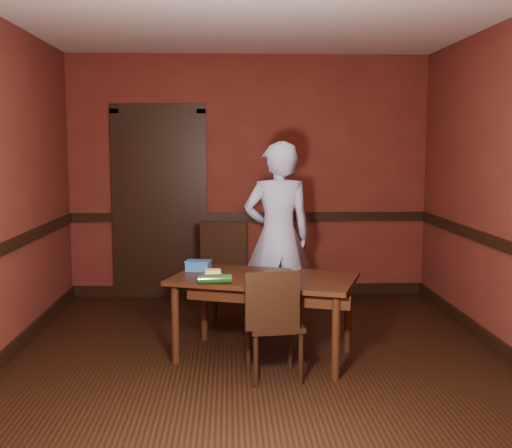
{
  "coord_description": "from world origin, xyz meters",
  "views": [
    {
      "loc": [
        -0.23,
        -4.94,
        1.7
      ],
      "look_at": [
        0.0,
        0.35,
        1.05
      ],
      "focal_mm": 45.0,
      "sensor_mm": 36.0,
      "label": 1
    }
  ],
  "objects": [
    {
      "name": "wall_front",
      "position": [
        0.0,
        -2.25,
        1.35
      ],
      "size": [
        4.0,
        0.02,
        2.7
      ],
      "primitive_type": "cube",
      "color": "#5D231C",
      "rests_on": "ground"
    },
    {
      "name": "wall_back",
      "position": [
        0.0,
        2.25,
        1.35
      ],
      "size": [
        4.0,
        0.02,
        2.7
      ],
      "primitive_type": "cube",
      "color": "#5D231C",
      "rests_on": "ground"
    },
    {
      "name": "dining_table",
      "position": [
        0.05,
        0.05,
        0.33
      ],
      "size": [
        1.6,
        1.21,
        0.67
      ],
      "primitive_type": "cube",
      "rotation": [
        0.0,
        0.0,
        -0.32
      ],
      "color": "black",
      "rests_on": "floor"
    },
    {
      "name": "person",
      "position": [
        0.22,
        0.87,
        0.87
      ],
      "size": [
        0.69,
        0.5,
        1.74
      ],
      "primitive_type": "imported",
      "rotation": [
        0.0,
        0.0,
        3.28
      ],
      "color": "#A8BCE5",
      "rests_on": "floor"
    },
    {
      "name": "dado_left",
      "position": [
        -1.99,
        0.0,
        0.9
      ],
      "size": [
        0.03,
        4.5,
        0.1
      ],
      "primitive_type": "cube",
      "color": "black",
      "rests_on": "ground"
    },
    {
      "name": "cheese_saucer",
      "position": [
        -0.35,
        0.1,
        0.69
      ],
      "size": [
        0.16,
        0.16,
        0.05
      ],
      "rotation": [
        0.0,
        0.0,
        -0.12
      ],
      "color": "white",
      "rests_on": "dining_table"
    },
    {
      "name": "food_tub",
      "position": [
        -0.48,
        0.31,
        0.71
      ],
      "size": [
        0.23,
        0.18,
        0.09
      ],
      "rotation": [
        0.0,
        0.0,
        -0.21
      ],
      "color": "#2C6DB6",
      "rests_on": "dining_table"
    },
    {
      "name": "baseboard_right",
      "position": [
        1.99,
        0.0,
        0.06
      ],
      "size": [
        0.03,
        4.5,
        0.12
      ],
      "primitive_type": "cube",
      "color": "black",
      "rests_on": "ground"
    },
    {
      "name": "baseboard_back",
      "position": [
        0.0,
        2.23,
        0.06
      ],
      "size": [
        4.0,
        0.03,
        0.12
      ],
      "primitive_type": "cube",
      "color": "black",
      "rests_on": "ground"
    },
    {
      "name": "chair_near",
      "position": [
        0.1,
        -0.4,
        0.41
      ],
      "size": [
        0.44,
        0.44,
        0.83
      ],
      "primitive_type": null,
      "rotation": [
        0.0,
        0.0,
        3.28
      ],
      "color": "black",
      "rests_on": "floor"
    },
    {
      "name": "sauce_jar",
      "position": [
        0.29,
        -0.07,
        0.71
      ],
      "size": [
        0.07,
        0.07,
        0.09
      ],
      "rotation": [
        0.0,
        0.0,
        0.01
      ],
      "color": "#509042",
      "rests_on": "dining_table"
    },
    {
      "name": "sandwich_plate",
      "position": [
        0.09,
        -0.06,
        0.68
      ],
      "size": [
        0.25,
        0.25,
        0.06
      ],
      "rotation": [
        0.0,
        0.0,
        -0.18
      ],
      "color": "white",
      "rests_on": "dining_table"
    },
    {
      "name": "chair_far",
      "position": [
        -0.22,
        0.9,
        0.49
      ],
      "size": [
        0.56,
        0.56,
        0.98
      ],
      "primitive_type": null,
      "rotation": [
        0.0,
        0.0,
        -0.27
      ],
      "color": "black",
      "rests_on": "floor"
    },
    {
      "name": "baseboard_left",
      "position": [
        -1.99,
        0.0,
        0.06
      ],
      "size": [
        0.03,
        4.5,
        0.12
      ],
      "primitive_type": "cube",
      "color": "black",
      "rests_on": "ground"
    },
    {
      "name": "door",
      "position": [
        -1.0,
        2.22,
        1.09
      ],
      "size": [
        1.05,
        0.07,
        2.2
      ],
      "color": "black",
      "rests_on": "ground"
    },
    {
      "name": "floor",
      "position": [
        0.0,
        0.0,
        0.0
      ],
      "size": [
        4.0,
        4.5,
        0.01
      ],
      "primitive_type": "cube",
      "color": "black",
      "rests_on": "ground"
    },
    {
      "name": "dado_right",
      "position": [
        1.99,
        0.0,
        0.9
      ],
      "size": [
        0.03,
        4.5,
        0.1
      ],
      "primitive_type": "cube",
      "color": "black",
      "rests_on": "ground"
    },
    {
      "name": "wrapped_veg",
      "position": [
        -0.34,
        -0.2,
        0.7
      ],
      "size": [
        0.26,
        0.1,
        0.07
      ],
      "primitive_type": "cylinder",
      "rotation": [
        0.0,
        1.57,
        0.1
      ],
      "color": "#133C14",
      "rests_on": "dining_table"
    },
    {
      "name": "ceiling",
      "position": [
        0.0,
        0.0,
        2.7
      ],
      "size": [
        4.0,
        4.5,
        0.01
      ],
      "primitive_type": "cube",
      "color": "silver",
      "rests_on": "ground"
    },
    {
      "name": "wall_right",
      "position": [
        2.0,
        0.0,
        1.35
      ],
      "size": [
        0.02,
        4.5,
        2.7
      ],
      "primitive_type": "cube",
      "color": "#5D231C",
      "rests_on": "ground"
    },
    {
      "name": "dado_back",
      "position": [
        0.0,
        2.23,
        0.9
      ],
      "size": [
        4.0,
        0.03,
        0.1
      ],
      "primitive_type": "cube",
      "color": "black",
      "rests_on": "ground"
    }
  ]
}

